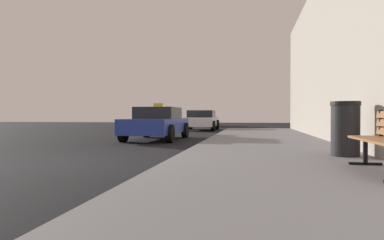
{
  "coord_description": "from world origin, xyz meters",
  "views": [
    {
      "loc": [
        3.5,
        -6.5,
        0.95
      ],
      "look_at": [
        2.07,
        1.99,
        0.84
      ],
      "focal_mm": 33.07,
      "sensor_mm": 36.0,
      "label": 1
    }
  ],
  "objects_px": {
    "trash_bin": "(345,129)",
    "car_red": "(206,119)",
    "car_blue": "(157,123)",
    "car_white": "(201,120)"
  },
  "relations": [
    {
      "from": "trash_bin",
      "to": "car_red",
      "type": "xyz_separation_m",
      "value": [
        -5.83,
        23.44,
        -0.04
      ]
    },
    {
      "from": "car_blue",
      "to": "trash_bin",
      "type": "bearing_deg",
      "value": 132.06
    },
    {
      "from": "trash_bin",
      "to": "car_blue",
      "type": "bearing_deg",
      "value": 132.06
    },
    {
      "from": "car_red",
      "to": "car_blue",
      "type": "bearing_deg",
      "value": 91.19
    },
    {
      "from": "car_red",
      "to": "trash_bin",
      "type": "bearing_deg",
      "value": 103.95
    },
    {
      "from": "car_blue",
      "to": "car_white",
      "type": "bearing_deg",
      "value": -92.77
    },
    {
      "from": "car_white",
      "to": "car_red",
      "type": "xyz_separation_m",
      "value": [
        -0.8,
        8.32,
        0.0
      ]
    },
    {
      "from": "car_blue",
      "to": "car_white",
      "type": "distance_m",
      "value": 9.08
    },
    {
      "from": "trash_bin",
      "to": "car_red",
      "type": "bearing_deg",
      "value": 103.95
    },
    {
      "from": "car_white",
      "to": "car_red",
      "type": "height_order",
      "value": "same"
    }
  ]
}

